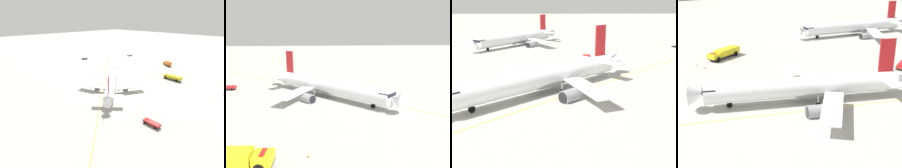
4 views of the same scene
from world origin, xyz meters
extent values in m
plane|color=#ADAAA3|center=(0.00, 0.00, 0.00)|extent=(600.00, 600.00, 0.00)
cylinder|color=white|center=(4.54, -3.01, 3.08)|extent=(28.08, 30.40, 3.93)
cone|color=white|center=(17.93, -17.78, 3.08)|extent=(4.78, 4.73, 3.73)
cone|color=white|center=(-9.06, 11.98, 3.38)|extent=(5.16, 5.20, 3.34)
cube|color=black|center=(16.45, -16.15, 3.96)|extent=(4.08, 4.02, 0.70)
ellipsoid|color=gray|center=(3.28, -1.62, 2.00)|extent=(11.68, 12.37, 2.16)
cube|color=red|center=(-6.54, 9.21, 8.34)|extent=(2.33, 2.53, 6.59)
cube|color=white|center=(-4.06, 11.45, 3.86)|extent=(5.54, 5.36, 0.20)
cube|color=white|center=(-9.02, 6.96, 3.86)|extent=(5.54, 5.36, 0.20)
cube|color=white|center=(9.07, 4.92, 2.39)|extent=(13.79, 8.08, 0.28)
cube|color=white|center=(-3.80, -6.74, 2.39)|extent=(9.14, 13.57, 0.28)
cylinder|color=gray|center=(8.97, 2.02, 0.93)|extent=(4.21, 4.30, 2.42)
cylinder|color=black|center=(10.21, 0.65, 0.93)|extent=(1.63, 1.50, 2.06)
cylinder|color=gray|center=(-0.91, -6.93, 0.93)|extent=(4.21, 4.30, 2.42)
cylinder|color=black|center=(0.34, -8.30, 0.93)|extent=(1.63, 1.50, 2.06)
cylinder|color=#9EA0A5|center=(14.10, -13.56, 1.47)|extent=(0.20, 0.20, 1.84)
cylinder|color=black|center=(14.10, -13.56, 0.55)|extent=(0.96, 1.02, 1.10)
cylinder|color=#9EA0A5|center=(5.77, 0.64, 1.47)|extent=(0.20, 0.20, 1.84)
cylinder|color=black|center=(5.77, 0.64, 0.55)|extent=(0.96, 1.02, 1.10)
cylinder|color=#9EA0A5|center=(0.79, -3.88, 1.47)|extent=(0.20, 0.20, 1.84)
cylinder|color=black|center=(0.79, -3.88, 0.55)|extent=(0.96, 1.02, 1.10)
cube|color=#232326|center=(-9.49, -35.46, 0.80)|extent=(9.99, 2.86, 0.20)
cube|color=yellow|center=(-5.75, -35.65, 1.50)|extent=(2.54, 2.89, 1.20)
cube|color=black|center=(-4.65, -35.70, 1.68)|extent=(0.20, 2.33, 0.67)
cube|color=red|center=(-5.75, -35.65, 2.20)|extent=(0.70, 1.97, 0.16)
cylinder|color=black|center=(-5.96, -34.25, 0.70)|extent=(1.41, 0.35, 1.40)
cube|color=#232326|center=(-25.89, 8.50, 0.48)|extent=(5.68, 1.71, 0.20)
cube|color=red|center=(-23.91, 8.50, 0.91)|extent=(1.71, 2.00, 0.65)
cube|color=black|center=(-23.16, 8.51, 1.00)|extent=(0.09, 1.67, 0.36)
cube|color=red|center=(-23.91, 8.50, 1.33)|extent=(0.61, 1.40, 0.16)
cylinder|color=black|center=(-23.91, 9.50, 0.38)|extent=(0.76, 0.28, 0.76)
cylinder|color=black|center=(-23.90, 7.51, 0.38)|extent=(0.76, 0.28, 0.76)
cube|color=yellow|center=(6.56, 0.79, 0.00)|extent=(114.64, 114.16, 0.01)
cone|color=orange|center=(-0.19, -33.55, 0.28)|extent=(0.36, 0.36, 0.55)
cylinder|color=white|center=(-0.19, -33.55, 0.30)|extent=(0.22, 0.22, 0.06)
camera|label=1|loc=(-50.21, 49.25, 32.10)|focal=27.38mm
camera|label=2|loc=(0.71, -62.36, 16.43)|focal=36.64mm
camera|label=3|loc=(57.38, -0.35, 17.05)|focal=47.43mm
camera|label=4|loc=(57.19, 25.13, 27.03)|focal=54.07mm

